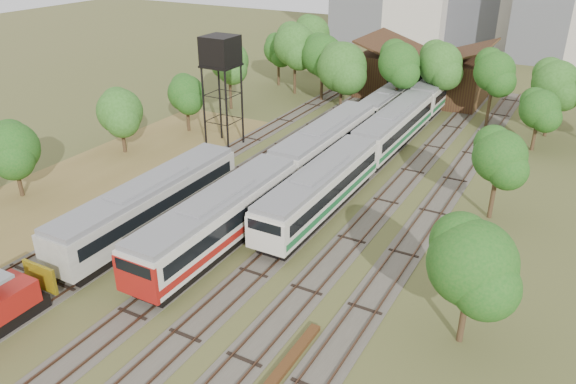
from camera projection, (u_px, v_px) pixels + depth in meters
The scene contains 13 objects.
ground at pixel (119, 359), 30.27m from camera, with size 240.00×240.00×0.00m, color #475123.
dry_grass_patch at pixel (24, 219), 44.46m from camera, with size 14.00×60.00×0.04m, color brown.
tracks at pixel (315, 185), 50.23m from camera, with size 24.60×80.00×0.19m.
railcar_red_set at pixel (280, 176), 46.73m from camera, with size 3.29×34.58×4.08m.
railcar_green_set at pixel (394, 127), 58.37m from camera, with size 3.13×52.08×3.88m.
railcar_rear at pixel (391, 100), 68.37m from camera, with size 2.67×16.08×3.30m.
old_grey_coach at pixel (150, 204), 42.17m from camera, with size 3.17×18.00×3.93m.
water_tower at pixel (220, 54), 55.36m from camera, with size 3.27×3.27×11.32m.
rail_pile_far at pixel (277, 376), 28.90m from camera, with size 0.56×9.02×0.29m, color #563318.
maintenance_shed at pixel (424, 74), 75.10m from camera, with size 16.45×11.55×7.58m.
tree_band_left at pixel (174, 87), 60.48m from camera, with size 7.19×75.86×8.71m.
tree_band_far at pixel (417, 66), 65.72m from camera, with size 44.19×9.55×9.91m.
tree_band_right at pixel (505, 174), 40.23m from camera, with size 5.94×37.65×7.51m.
Camera 1 is at (19.37, -15.97, 21.24)m, focal length 35.00 mm.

